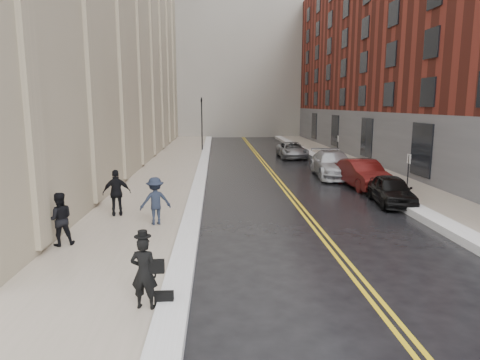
{
  "coord_description": "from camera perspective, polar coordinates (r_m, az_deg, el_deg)",
  "views": [
    {
      "loc": [
        -1.21,
        -11.63,
        4.55
      ],
      "look_at": [
        -0.29,
        4.96,
        1.6
      ],
      "focal_mm": 32.0,
      "sensor_mm": 36.0,
      "label": 1
    }
  ],
  "objects": [
    {
      "name": "lane_stripe_a",
      "position": [
        28.23,
        4.19,
        0.77
      ],
      "size": [
        0.12,
        64.0,
        0.01
      ],
      "primitive_type": "cube",
      "color": "gold",
      "rests_on": "ground"
    },
    {
      "name": "pedestrian_c",
      "position": [
        17.69,
        -16.11,
        -1.65
      ],
      "size": [
        1.16,
        0.69,
        1.86
      ],
      "primitive_type": "imported",
      "rotation": [
        0.0,
        0.0,
        3.37
      ],
      "color": "black",
      "rests_on": "sidewalk_left"
    },
    {
      "name": "sidewalk_right",
      "position": [
        29.79,
        16.93,
        0.99
      ],
      "size": [
        3.0,
        64.0,
        0.15
      ],
      "primitive_type": "cube",
      "color": "gray",
      "rests_on": "ground"
    },
    {
      "name": "parking_sign_near",
      "position": [
        21.87,
        21.5,
        0.97
      ],
      "size": [
        0.06,
        0.35,
        2.23
      ],
      "color": "black",
      "rests_on": "ground"
    },
    {
      "name": "ground",
      "position": [
        12.55,
        2.64,
        -11.21
      ],
      "size": [
        160.0,
        160.0,
        0.0
      ],
      "primitive_type": "plane",
      "color": "black",
      "rests_on": "ground"
    },
    {
      "name": "car_silver_near",
      "position": [
        27.65,
        12.27,
        2.07
      ],
      "size": [
        2.62,
        5.73,
        1.62
      ],
      "primitive_type": "imported",
      "rotation": [
        0.0,
        0.0,
        -0.06
      ],
      "color": "#ADAFB5",
      "rests_on": "ground"
    },
    {
      "name": "car_silver_far",
      "position": [
        37.03,
        6.95,
        3.99
      ],
      "size": [
        2.24,
        4.84,
        1.34
      ],
      "primitive_type": "imported",
      "rotation": [
        0.0,
        0.0,
        0.0
      ],
      "color": "gray",
      "rests_on": "ground"
    },
    {
      "name": "building_right",
      "position": [
        39.61,
        26.08,
        15.53
      ],
      "size": [
        14.0,
        50.0,
        18.0
      ],
      "primitive_type": "cube",
      "color": "maroon",
      "rests_on": "ground"
    },
    {
      "name": "lane_stripe_b",
      "position": [
        28.26,
        4.67,
        0.78
      ],
      "size": [
        0.12,
        64.0,
        0.01
      ],
      "primitive_type": "cube",
      "color": "gold",
      "rests_on": "ground"
    },
    {
      "name": "pedestrian_main",
      "position": [
        9.67,
        -12.67,
        -11.96
      ],
      "size": [
        0.65,
        0.48,
        1.63
      ],
      "primitive_type": "imported",
      "rotation": [
        0.0,
        0.0,
        2.99
      ],
      "color": "black",
      "rests_on": "sidewalk_left"
    },
    {
      "name": "traffic_signal",
      "position": [
        41.68,
        -5.11,
        8.02
      ],
      "size": [
        0.18,
        0.15,
        5.2
      ],
      "color": "black",
      "rests_on": "ground"
    },
    {
      "name": "pedestrian_a",
      "position": [
        14.61,
        -22.93,
        -4.81
      ],
      "size": [
        1.01,
        0.91,
        1.7
      ],
      "primitive_type": "imported",
      "rotation": [
        0.0,
        0.0,
        3.54
      ],
      "color": "black",
      "rests_on": "sidewalk_left"
    },
    {
      "name": "pedestrian_b",
      "position": [
        16.1,
        -11.22,
        -2.75
      ],
      "size": [
        1.29,
        0.97,
        1.77
      ],
      "primitive_type": "imported",
      "rotation": [
        0.0,
        0.0,
        3.45
      ],
      "color": "#1B2231",
      "rests_on": "sidewalk_left"
    },
    {
      "name": "tower_far_right",
      "position": [
        81.01,
        8.38,
        22.41
      ],
      "size": [
        22.0,
        18.0,
        44.0
      ],
      "primitive_type": "cube",
      "color": "slate",
      "rests_on": "ground"
    },
    {
      "name": "sidewalk_left",
      "position": [
        28.18,
        -9.82,
        0.79
      ],
      "size": [
        4.0,
        64.0,
        0.15
      ],
      "primitive_type": "cube",
      "color": "gray",
      "rests_on": "ground"
    },
    {
      "name": "snow_ridge_left",
      "position": [
        28.0,
        -5.14,
        0.95
      ],
      "size": [
        0.7,
        60.8,
        0.26
      ],
      "primitive_type": "cube",
      "color": "white",
      "rests_on": "ground"
    },
    {
      "name": "car_black",
      "position": [
        20.82,
        19.53,
        -1.28
      ],
      "size": [
        2.01,
        4.04,
        1.32
      ],
      "primitive_type": "imported",
      "rotation": [
        0.0,
        0.0,
        -0.12
      ],
      "color": "black",
      "rests_on": "ground"
    },
    {
      "name": "car_maroon",
      "position": [
        24.45,
        16.01,
        0.79
      ],
      "size": [
        2.0,
        4.81,
        1.55
      ],
      "primitive_type": "imported",
      "rotation": [
        0.0,
        0.0,
        0.08
      ],
      "color": "#480E0C",
      "rests_on": "ground"
    },
    {
      "name": "snow_ridge_right",
      "position": [
        29.2,
        13.52,
        1.12
      ],
      "size": [
        0.85,
        60.8,
        0.3
      ],
      "primitive_type": "cube",
      "color": "white",
      "rests_on": "ground"
    },
    {
      "name": "parking_sign_far",
      "position": [
        33.07,
        12.89,
        4.28
      ],
      "size": [
        0.06,
        0.35,
        2.23
      ],
      "color": "black",
      "rests_on": "ground"
    }
  ]
}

